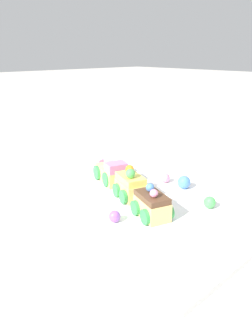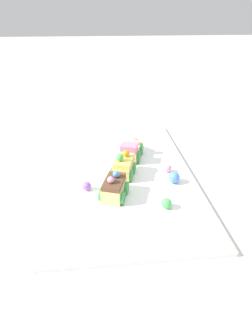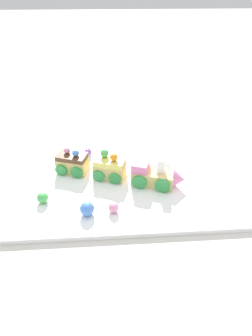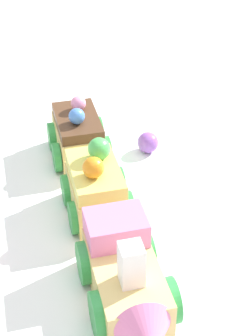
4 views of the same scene
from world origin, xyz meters
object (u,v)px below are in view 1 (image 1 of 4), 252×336
(cake_train_locomotive, at_px, (110,171))
(cake_car_lemon, at_px, (130,186))
(gumball_blue, at_px, (184,182))
(cake_car_chocolate, at_px, (152,206))
(gumball_purple, at_px, (115,216))
(gumball_green, at_px, (210,202))
(gumball_pink, at_px, (165,178))

(cake_train_locomotive, xyz_separation_m, cake_car_lemon, (-0.11, 0.04, 0.00))
(cake_car_lemon, bearing_deg, gumball_blue, -92.86)
(cake_car_chocolate, relative_size, gumball_purple, 3.76)
(cake_car_lemon, xyz_separation_m, gumball_purple, (-0.06, 0.10, -0.02))
(gumball_green, bearing_deg, gumball_purple, 63.97)
(gumball_pink, relative_size, gumball_blue, 0.75)
(cake_car_lemon, height_order, cake_car_chocolate, cake_car_lemon)
(gumball_purple, distance_m, gumball_blue, 0.23)
(gumball_purple, height_order, gumball_green, gumball_green)
(gumball_purple, bearing_deg, gumball_pink, -73.65)
(cake_car_lemon, distance_m, cake_car_chocolate, 0.10)
(cake_car_lemon, relative_size, gumball_purple, 3.76)
(gumball_purple, bearing_deg, gumball_green, -116.03)
(cake_train_locomotive, distance_m, gumball_green, 0.27)
(cake_car_chocolate, xyz_separation_m, gumball_pink, (0.10, -0.16, -0.01))
(cake_car_lemon, xyz_separation_m, cake_car_chocolate, (-0.10, 0.03, -0.00))
(cake_car_lemon, bearing_deg, cake_car_chocolate, -179.97)
(cake_car_chocolate, relative_size, gumball_blue, 2.82)
(cake_train_locomotive, xyz_separation_m, gumball_pink, (-0.11, -0.09, -0.01))
(gumball_pink, bearing_deg, gumball_green, 165.61)
(gumball_blue, bearing_deg, gumball_green, 156.45)
(cake_car_chocolate, bearing_deg, gumball_green, -97.55)
(cake_car_chocolate, height_order, gumball_purple, cake_car_chocolate)
(gumball_blue, bearing_deg, cake_car_lemon, 69.13)
(gumball_purple, relative_size, gumball_blue, 0.75)
(cake_train_locomotive, distance_m, gumball_blue, 0.19)
(cake_car_lemon, height_order, gumball_green, cake_car_lemon)
(cake_car_lemon, xyz_separation_m, gumball_blue, (-0.05, -0.13, -0.01))
(cake_car_lemon, relative_size, cake_car_chocolate, 1.00)
(cake_car_lemon, height_order, gumball_blue, cake_car_lemon)
(cake_train_locomotive, xyz_separation_m, cake_car_chocolate, (-0.21, 0.07, 0.00))
(gumball_purple, relative_size, gumball_green, 0.92)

